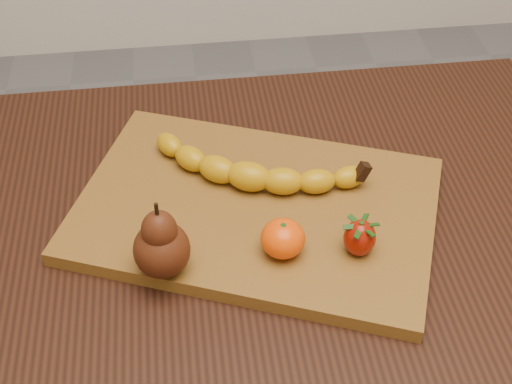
{
  "coord_description": "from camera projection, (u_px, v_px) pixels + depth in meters",
  "views": [
    {
      "loc": [
        -0.06,
        -0.63,
        1.41
      ],
      "look_at": [
        0.02,
        0.03,
        0.8
      ],
      "focal_mm": 50.0,
      "sensor_mm": 36.0,
      "label": 1
    }
  ],
  "objects": [
    {
      "name": "banana",
      "position": [
        249.0,
        176.0,
        0.92
      ],
      "size": [
        0.25,
        0.16,
        0.04
      ],
      "primitive_type": null,
      "rotation": [
        0.0,
        0.0,
        -0.4
      ],
      "color": "#C59109",
      "rests_on": "cutting_board"
    },
    {
      "name": "cutting_board",
      "position": [
        256.0,
        209.0,
        0.92
      ],
      "size": [
        0.53,
        0.45,
        0.02
      ],
      "primitive_type": "cube",
      "rotation": [
        0.0,
        0.0,
        -0.38
      ],
      "color": "brown",
      "rests_on": "table"
    },
    {
      "name": "pear",
      "position": [
        160.0,
        238.0,
        0.79
      ],
      "size": [
        0.08,
        0.08,
        0.1
      ],
      "primitive_type": null,
      "rotation": [
        0.0,
        0.0,
        0.17
      ],
      "color": "#4C1E0C",
      "rests_on": "cutting_board"
    },
    {
      "name": "table",
      "position": [
        241.0,
        283.0,
        0.97
      ],
      "size": [
        1.0,
        0.7,
        0.76
      ],
      "color": "black",
      "rests_on": "ground"
    },
    {
      "name": "strawberry",
      "position": [
        360.0,
        237.0,
        0.83
      ],
      "size": [
        0.04,
        0.04,
        0.05
      ],
      "primitive_type": null,
      "rotation": [
        0.0,
        0.0,
        -0.01
      ],
      "color": "#931104",
      "rests_on": "cutting_board"
    },
    {
      "name": "mandarin",
      "position": [
        283.0,
        238.0,
        0.83
      ],
      "size": [
        0.06,
        0.06,
        0.05
      ],
      "primitive_type": "ellipsoid",
      "rotation": [
        0.0,
        0.0,
        -0.04
      ],
      "color": "#FE4A02",
      "rests_on": "cutting_board"
    }
  ]
}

